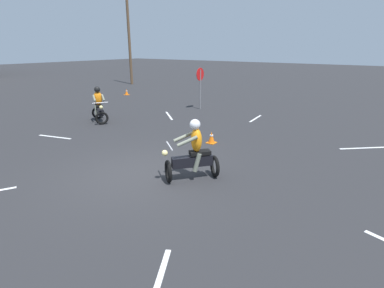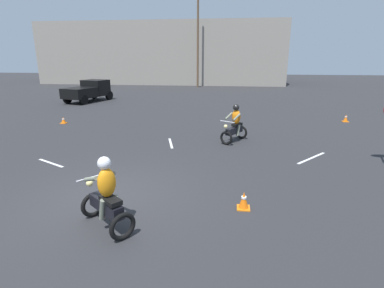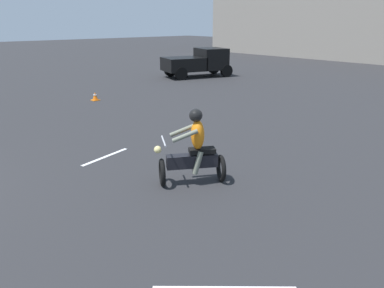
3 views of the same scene
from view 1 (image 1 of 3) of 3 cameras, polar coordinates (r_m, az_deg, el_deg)
name	(u,v)px [view 1 (image 1 of 3)]	position (r m, az deg, el deg)	size (l,w,h in m)	color
ground_plane	(138,174)	(8.66, -10.23, -5.57)	(120.00, 120.00, 0.00)	#28282B
motorcycle_rider_foreground	(193,154)	(7.93, 0.24, -1.86)	(1.47, 1.35, 1.66)	black
motorcycle_rider_background	(99,106)	(14.95, -17.31, 6.87)	(1.23, 1.51, 1.66)	black
stop_sign	(200,80)	(17.08, 1.57, 12.08)	(0.70, 0.08, 2.30)	slate
traffic_cone_near_right	(127,92)	(22.94, -12.36, 9.64)	(0.32, 0.32, 0.43)	orange
traffic_cone_mid_left	(211,138)	(11.11, 3.73, 1.23)	(0.32, 0.32, 0.44)	orange
lane_stripe_e	(256,118)	(15.32, 12.02, 4.79)	(0.10, 1.67, 0.01)	silver
lane_stripe_ne	(169,116)	(15.64, -4.39, 5.41)	(0.10, 1.92, 0.01)	silver
lane_stripe_n	(55,137)	(13.10, -24.67, 1.24)	(0.10, 1.56, 0.01)	silver
lane_stripe_se	(366,148)	(12.28, 30.19, -0.64)	(0.10, 1.97, 0.01)	silver
utility_pole_near	(129,40)	(29.40, -11.87, 18.85)	(0.24, 0.24, 7.96)	brown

